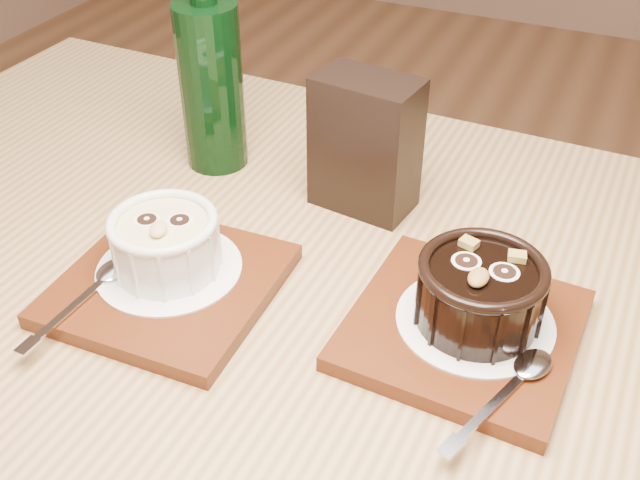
# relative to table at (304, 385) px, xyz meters

# --- Properties ---
(table) EXTENTS (1.22, 0.83, 0.75)m
(table) POSITION_rel_table_xyz_m (0.00, 0.00, 0.00)
(table) COLOR olive
(table) RESTS_ON ground
(tray_left) EXTENTS (0.19, 0.19, 0.01)m
(tray_left) POSITION_rel_table_xyz_m (-0.12, -0.02, 0.10)
(tray_left) COLOR #55240E
(tray_left) RESTS_ON table
(doily_left) EXTENTS (0.13, 0.13, 0.00)m
(doily_left) POSITION_rel_table_xyz_m (-0.13, -0.01, 0.11)
(doily_left) COLOR white
(doily_left) RESTS_ON tray_left
(ramekin_white) EXTENTS (0.10, 0.10, 0.06)m
(ramekin_white) POSITION_rel_table_xyz_m (-0.13, -0.01, 0.14)
(ramekin_white) COLOR white
(ramekin_white) RESTS_ON doily_left
(spoon_left) EXTENTS (0.03, 0.13, 0.01)m
(spoon_left) POSITION_rel_table_xyz_m (-0.17, -0.07, 0.11)
(spoon_left) COLOR silver
(spoon_left) RESTS_ON tray_left
(tray_right) EXTENTS (0.19, 0.19, 0.01)m
(tray_right) POSITION_rel_table_xyz_m (0.13, 0.03, 0.10)
(tray_right) COLOR #55240E
(tray_right) RESTS_ON table
(doily_right) EXTENTS (0.13, 0.13, 0.00)m
(doily_right) POSITION_rel_table_xyz_m (0.14, 0.03, 0.11)
(doily_right) COLOR white
(doily_right) RESTS_ON tray_right
(ramekin_dark) EXTENTS (0.10, 0.10, 0.06)m
(ramekin_dark) POSITION_rel_table_xyz_m (0.14, 0.03, 0.14)
(ramekin_dark) COLOR black
(ramekin_dark) RESTS_ON doily_right
(spoon_right) EXTENTS (0.07, 0.13, 0.01)m
(spoon_right) POSITION_rel_table_xyz_m (0.18, -0.03, 0.11)
(spoon_right) COLOR silver
(spoon_right) RESTS_ON tray_right
(condiment_stand) EXTENTS (0.11, 0.07, 0.14)m
(condiment_stand) POSITION_rel_table_xyz_m (-0.01, 0.18, 0.16)
(condiment_stand) COLOR black
(condiment_stand) RESTS_ON table
(green_bottle) EXTENTS (0.07, 0.07, 0.25)m
(green_bottle) POSITION_rel_table_xyz_m (-0.20, 0.19, 0.19)
(green_bottle) COLOR black
(green_bottle) RESTS_ON table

